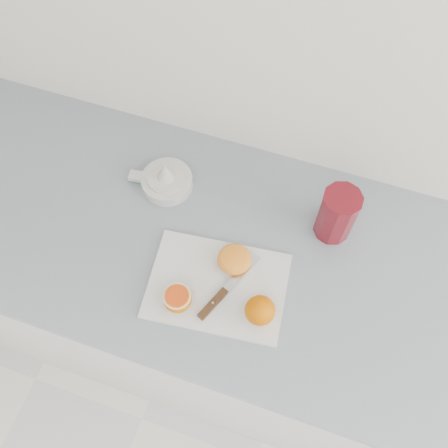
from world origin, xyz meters
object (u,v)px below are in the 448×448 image
(counter, at_px, (235,310))
(citrus_juicer, at_px, (166,180))
(half_orange, at_px, (178,299))
(red_tumbler, at_px, (336,216))
(cutting_board, at_px, (217,286))

(counter, bearing_deg, citrus_juicer, 153.70)
(counter, bearing_deg, half_orange, -116.99)
(red_tumbler, bearing_deg, half_orange, -133.59)
(cutting_board, relative_size, citrus_juicer, 1.89)
(cutting_board, distance_m, half_orange, 0.10)
(cutting_board, distance_m, citrus_juicer, 0.31)
(half_orange, distance_m, red_tumbler, 0.41)
(cutting_board, height_order, citrus_juicer, citrus_juicer)
(cutting_board, relative_size, red_tumbler, 2.10)
(half_orange, height_order, citrus_juicer, citrus_juicer)
(half_orange, distance_m, citrus_juicer, 0.32)
(half_orange, bearing_deg, cutting_board, 43.52)
(counter, xyz_separation_m, cutting_board, (-0.02, -0.11, 0.45))
(counter, height_order, cutting_board, cutting_board)
(counter, height_order, half_orange, half_orange)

